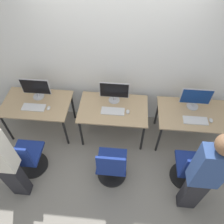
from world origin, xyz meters
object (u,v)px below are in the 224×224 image
Objects in this scene: mouse_right at (211,120)px; mouse_left at (49,108)px; keyboard_right at (195,120)px; monitor_right at (196,98)px; office_chair_right at (190,169)px; office_chair_left at (27,158)px; person_left at (1,160)px; person_right at (205,175)px; keyboard_center at (113,111)px; keyboard_left at (34,107)px; monitor_left at (36,88)px; monitor_center at (114,92)px; mouse_center at (128,112)px; office_chair_center at (112,166)px.

mouse_left is at bearing 179.54° from mouse_right.
mouse_left is at bearing 179.04° from keyboard_right.
office_chair_right is (-0.08, -0.98, -0.55)m from monitor_right.
office_chair_left is at bearing -158.60° from monitor_right.
office_chair_left is at bearing -179.20° from office_chair_right.
keyboard_right is at bearing -175.55° from mouse_right.
person_right is at bearing 0.80° from person_left.
person_left is 2.84m from keyboard_right.
mouse_right is at bearing -2.10° from keyboard_center.
mouse_left is at bearing 0.38° from keyboard_left.
monitor_left is 1.37m from person_left.
office_chair_left reaches higher than mouse_right.
office_chair_right is at bearing -39.01° from monitor_center.
office_chair_left is at bearing -87.85° from monitor_left.
keyboard_center is 4.27× the size of mouse_right.
office_chair_left is at bearing -148.59° from keyboard_center.
keyboard_left is 0.25m from mouse_left.
monitor_center is (1.32, 0.30, 0.19)m from keyboard_left.
monitor_left is 0.28× the size of person_left.
monitor_right is at bearing 5.94° from keyboard_left.
monitor_center is 5.44× the size of mouse_right.
keyboard_center is 0.22× the size of person_right.
keyboard_left is at bearing 179.17° from keyboard_right.
mouse_left is 0.05× the size of person_right.
office_chair_right is at bearing -36.97° from mouse_center.
office_chair_right is at bearing 0.80° from office_chair_left.
monitor_right is (2.62, 1.39, -0.05)m from person_left.
keyboard_left is 2.64m from keyboard_right.
person_right is at bearing -42.87° from keyboard_center.
monitor_right reaches higher than office_chair_left.
office_chair_right is (2.56, -0.71, -0.35)m from keyboard_left.
mouse_center is at bearing 1.02° from keyboard_center.
keyboard_right is 0.76m from office_chair_right.
monitor_left reaches higher than office_chair_right.
monitor_right is at bearing -1.02° from monitor_center.
person_left is 1.95m from mouse_center.
mouse_right is (1.51, 0.75, 0.36)m from office_chair_center.
office_chair_center is at bearing 14.17° from person_left.
mouse_right reaches higher than keyboard_center.
monitor_center reaches higher than office_chair_center.
person_right is at bearing -7.60° from office_chair_left.
monitor_center is (1.30, 1.41, -0.05)m from person_left.
person_left is at bearing -132.78° from monitor_center.
monitor_left is 1.00× the size of monitor_right.
monitor_left is 5.44× the size of mouse_right.
office_chair_center is at bearing -29.20° from keyboard_left.
monitor_center reaches higher than office_chair_left.
monitor_right is at bearing 84.94° from person_right.
monitor_center is at bearing 47.22° from person_left.
office_chair_left is at bearing -164.81° from keyboard_right.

